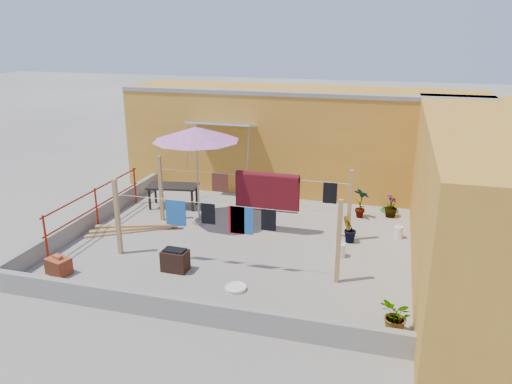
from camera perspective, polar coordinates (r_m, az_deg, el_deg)
ground at (r=12.30m, az=-1.69°, el=-5.68°), size 80.00×80.00×0.00m
wall_back at (r=16.03m, az=5.03°, el=6.05°), size 11.00×3.27×3.21m
wall_right at (r=11.38m, az=24.09°, el=-0.73°), size 2.40×9.00×3.20m
parapet_front at (r=9.24m, az=-8.54°, el=-13.11°), size 8.30×0.16×0.44m
parapet_left at (r=13.91m, az=-17.96°, el=-2.72°), size 0.16×7.30×0.44m
red_railing at (r=13.47m, az=-17.81°, el=-1.13°), size 0.05×4.20×1.10m
clothesline_rig at (r=12.29m, az=0.59°, el=-0.48°), size 5.09×2.35×1.80m
patio_umbrella at (r=12.84m, az=-6.88°, el=6.54°), size 2.91×2.91×2.68m
outdoor_table at (r=14.59m, az=-9.48°, el=0.52°), size 1.52×0.94×0.67m
brick_stack at (r=11.50m, az=-21.62°, el=-7.85°), size 0.57×0.48×0.43m
lumber_pile at (r=13.25m, az=-13.82°, el=-4.08°), size 2.18×1.35×0.14m
brazier at (r=10.96m, az=-9.22°, el=-7.69°), size 0.56×0.38×0.50m
white_basin at (r=10.18m, az=-2.32°, el=-10.87°), size 0.44×0.44×0.08m
water_jug_a at (r=11.62m, az=9.60°, el=-6.56°), size 0.24×0.24×0.37m
water_jug_b at (r=12.94m, az=15.97°, el=-4.44°), size 0.22×0.22×0.34m
green_hose at (r=14.77m, az=15.00°, el=-1.98°), size 0.51×0.51×0.08m
plant_back_a at (r=14.52m, az=1.57°, el=-0.30°), size 0.77×0.70×0.73m
plant_back_b at (r=14.23m, az=15.16°, el=-1.57°), size 0.43×0.43×0.63m
plant_right_a at (r=13.96m, az=11.91°, el=-1.19°), size 0.55×0.50×0.86m
plant_right_b at (r=12.32m, az=10.59°, el=-4.22°), size 0.48×0.48×0.68m
plant_right_c at (r=9.07m, az=15.78°, el=-13.55°), size 0.67×0.72×0.64m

